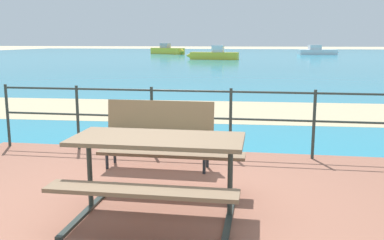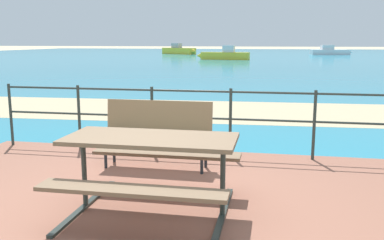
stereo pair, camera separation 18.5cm
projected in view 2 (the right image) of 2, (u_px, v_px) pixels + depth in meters
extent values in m
plane|color=beige|center=(144.00, 222.00, 4.16)|extent=(240.00, 240.00, 0.00)
cube|color=#935B47|center=(143.00, 219.00, 4.15)|extent=(6.40, 5.20, 0.06)
cube|color=teal|center=(263.00, 58.00, 42.78)|extent=(90.00, 90.00, 0.01)
cube|color=tan|center=(224.00, 111.00, 10.63)|extent=(54.09, 5.61, 0.01)
cube|color=#7A6047|center=(151.00, 139.00, 4.12)|extent=(1.64, 0.74, 0.04)
cube|color=#7A6047|center=(131.00, 190.00, 3.59)|extent=(1.64, 0.26, 0.04)
cube|color=#7A6047|center=(166.00, 154.00, 4.75)|extent=(1.64, 0.26, 0.04)
cylinder|color=#2D3833|center=(84.00, 172.00, 4.31)|extent=(0.05, 0.05, 0.74)
cube|color=#2D3833|center=(86.00, 205.00, 4.38)|extent=(0.06, 1.47, 0.03)
cylinder|color=#2D3833|center=(223.00, 180.00, 4.05)|extent=(0.05, 0.05, 0.74)
cube|color=#2D3833|center=(222.00, 216.00, 4.12)|extent=(0.06, 1.47, 0.03)
cube|color=#8C704C|center=(155.00, 133.00, 5.64)|extent=(1.46, 0.41, 0.04)
cube|color=#8C704C|center=(159.00, 115.00, 5.78)|extent=(1.46, 0.08, 0.39)
cylinder|color=#1E2328|center=(105.00, 151.00, 5.67)|extent=(0.04, 0.04, 0.47)
cylinder|color=#1E2328|center=(114.00, 146.00, 5.96)|extent=(0.04, 0.04, 0.47)
cylinder|color=#1E2328|center=(202.00, 156.00, 5.41)|extent=(0.04, 0.04, 0.47)
cylinder|color=#1E2328|center=(206.00, 150.00, 5.70)|extent=(0.04, 0.04, 0.47)
cylinder|color=#2D3833|center=(11.00, 115.00, 6.90)|extent=(0.04, 0.04, 0.99)
cylinder|color=#2D3833|center=(79.00, 117.00, 6.68)|extent=(0.04, 0.04, 0.99)
cylinder|color=#2D3833|center=(152.00, 120.00, 6.47)|extent=(0.04, 0.04, 0.99)
cylinder|color=#2D3833|center=(230.00, 122.00, 6.25)|extent=(0.04, 0.04, 0.99)
cylinder|color=#2D3833|center=(314.00, 125.00, 6.03)|extent=(0.04, 0.04, 0.99)
cylinder|color=#2D3833|center=(191.00, 91.00, 6.27)|extent=(5.90, 0.03, 0.03)
cylinder|color=#2D3833|center=(191.00, 118.00, 6.35)|extent=(5.90, 0.03, 0.03)
cube|color=yellow|center=(225.00, 56.00, 38.90)|extent=(4.45, 1.44, 0.67)
cube|color=silver|center=(229.00, 49.00, 38.68)|extent=(1.11, 0.75, 0.62)
cone|color=yellow|center=(199.00, 56.00, 39.64)|extent=(0.57, 0.66, 0.60)
cube|color=silver|center=(330.00, 52.00, 52.10)|extent=(4.72, 2.30, 0.62)
cube|color=silver|center=(327.00, 47.00, 52.00)|extent=(1.60, 1.32, 0.55)
cone|color=silver|center=(350.00, 52.00, 52.09)|extent=(0.59, 0.64, 0.55)
cube|color=yellow|center=(179.00, 51.00, 54.58)|extent=(4.86, 3.85, 0.78)
cube|color=#A5A8AD|center=(177.00, 46.00, 54.71)|extent=(1.49, 1.32, 0.59)
cone|color=yellow|center=(194.00, 51.00, 52.64)|extent=(0.81, 0.86, 0.70)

